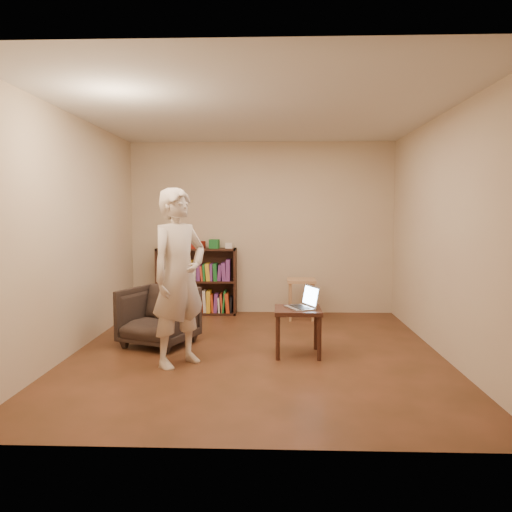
{
  "coord_description": "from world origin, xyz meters",
  "views": [
    {
      "loc": [
        0.19,
        -5.37,
        1.54
      ],
      "look_at": [
        -0.02,
        0.35,
        1.04
      ],
      "focal_mm": 35.0,
      "sensor_mm": 36.0,
      "label": 1
    }
  ],
  "objects_px": {
    "laptop": "(304,303)",
    "stool": "(301,287)",
    "side_table": "(298,316)",
    "person": "(179,277)",
    "bookshelf": "(197,285)",
    "armchair": "(159,316)"
  },
  "relations": [
    {
      "from": "laptop",
      "to": "stool",
      "type": "bearing_deg",
      "value": 154.2
    },
    {
      "from": "side_table",
      "to": "laptop",
      "type": "bearing_deg",
      "value": 11.99
    },
    {
      "from": "stool",
      "to": "laptop",
      "type": "relative_size",
      "value": 1.43
    },
    {
      "from": "side_table",
      "to": "person",
      "type": "distance_m",
      "value": 1.36
    },
    {
      "from": "stool",
      "to": "side_table",
      "type": "relative_size",
      "value": 1.15
    },
    {
      "from": "bookshelf",
      "to": "person",
      "type": "bearing_deg",
      "value": -85.09
    },
    {
      "from": "laptop",
      "to": "person",
      "type": "relative_size",
      "value": 0.23
    },
    {
      "from": "bookshelf",
      "to": "armchair",
      "type": "xyz_separation_m",
      "value": [
        -0.16,
        -1.82,
        -0.1
      ]
    },
    {
      "from": "bookshelf",
      "to": "armchair",
      "type": "distance_m",
      "value": 1.83
    },
    {
      "from": "armchair",
      "to": "person",
      "type": "xyz_separation_m",
      "value": [
        0.38,
        -0.73,
        0.55
      ]
    },
    {
      "from": "stool",
      "to": "laptop",
      "type": "xyz_separation_m",
      "value": [
        -0.07,
        -1.8,
        0.1
      ]
    },
    {
      "from": "stool",
      "to": "side_table",
      "type": "height_order",
      "value": "stool"
    },
    {
      "from": "armchair",
      "to": "laptop",
      "type": "relative_size",
      "value": 1.83
    },
    {
      "from": "armchair",
      "to": "person",
      "type": "relative_size",
      "value": 0.42
    },
    {
      "from": "bookshelf",
      "to": "stool",
      "type": "distance_m",
      "value": 1.6
    },
    {
      "from": "stool",
      "to": "side_table",
      "type": "xyz_separation_m",
      "value": [
        -0.14,
        -1.81,
        -0.05
      ]
    },
    {
      "from": "armchair",
      "to": "laptop",
      "type": "bearing_deg",
      "value": 11.21
    },
    {
      "from": "stool",
      "to": "person",
      "type": "bearing_deg",
      "value": -121.36
    },
    {
      "from": "side_table",
      "to": "laptop",
      "type": "xyz_separation_m",
      "value": [
        0.07,
        0.01,
        0.14
      ]
    },
    {
      "from": "armchair",
      "to": "laptop",
      "type": "distance_m",
      "value": 1.71
    },
    {
      "from": "bookshelf",
      "to": "person",
      "type": "height_order",
      "value": "person"
    },
    {
      "from": "bookshelf",
      "to": "person",
      "type": "xyz_separation_m",
      "value": [
        0.22,
        -2.55,
        0.45
      ]
    }
  ]
}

